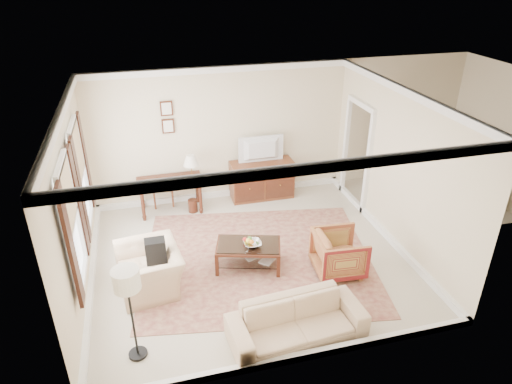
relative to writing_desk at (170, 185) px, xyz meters
name	(u,v)px	position (x,y,z in m)	size (l,w,h in m)	color
room_shell	(248,127)	(1.18, -2.07, 1.85)	(5.51, 5.01, 2.91)	beige
annex_bedroom	(434,185)	(5.67, -0.92, -0.28)	(3.00, 2.70, 2.90)	beige
window_front	(72,223)	(-1.52, -2.77, 0.93)	(0.12, 1.56, 1.80)	#CCB284
window_rear	(81,175)	(-1.52, -1.17, 0.93)	(0.12, 1.56, 1.80)	#CCB284
doorway	(356,156)	(3.89, -0.57, 0.46)	(0.10, 1.12, 2.25)	white
rug	(258,259)	(1.31, -2.18, -0.61)	(3.99, 3.42, 0.01)	maroon
writing_desk	(170,185)	(0.00, 0.00, 0.00)	(1.33, 0.67, 0.73)	#482114
desk_chair	(162,182)	(-0.15, 0.35, -0.09)	(0.45, 0.45, 1.05)	brown
desk_lamp	(191,167)	(0.47, 0.00, 0.36)	(0.32, 0.32, 0.50)	silver
framed_prints	(167,117)	(0.10, 0.40, 1.32)	(0.25, 0.04, 0.68)	#482114
sideboard	(262,180)	(2.02, 0.14, -0.19)	(1.38, 0.53, 0.85)	brown
tv	(262,142)	(2.02, 0.12, 0.70)	(0.94, 0.54, 0.12)	black
coffee_table	(248,249)	(1.10, -2.32, -0.26)	(1.23, 0.92, 0.46)	#482114
fruit_bowl	(253,243)	(1.16, -2.39, -0.10)	(0.42, 0.42, 0.10)	silver
book_a	(244,257)	(1.03, -2.30, -0.44)	(0.28, 0.04, 0.38)	brown
book_b	(262,258)	(1.33, -2.39, -0.44)	(0.28, 0.03, 0.38)	brown
striped_armchair	(339,252)	(2.55, -2.86, -0.21)	(0.80, 0.75, 0.82)	maroon
club_armchair	(149,263)	(-0.57, -2.47, -0.14)	(1.10, 0.71, 0.96)	#D0AB8C
backpack	(155,249)	(-0.44, -2.46, 0.11)	(0.32, 0.22, 0.40)	black
sofa	(297,316)	(1.36, -4.10, -0.24)	(1.93, 0.56, 0.75)	#D0AB8C
floor_lamp	(127,286)	(-0.83, -3.88, 0.56)	(0.35, 0.35, 1.42)	black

